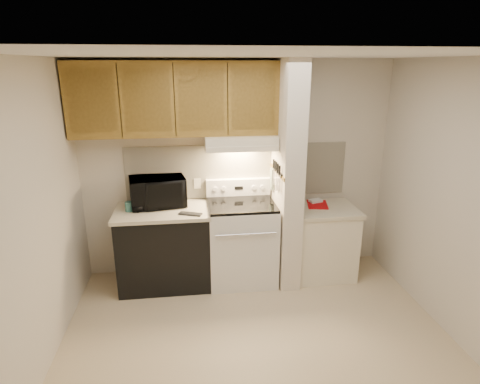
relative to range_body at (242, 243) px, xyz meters
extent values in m
plane|color=#C7B18C|center=(0.00, -1.16, -0.46)|extent=(3.60, 3.60, 0.00)
plane|color=white|center=(0.00, -1.16, 2.04)|extent=(3.60, 3.60, 0.00)
cube|color=beige|center=(0.00, 0.34, 0.79)|extent=(3.60, 2.50, 0.02)
cube|color=beige|center=(-1.80, -1.16, 0.79)|extent=(0.02, 3.00, 2.50)
cube|color=beige|center=(1.80, -1.16, 0.79)|extent=(0.02, 3.00, 2.50)
cube|color=white|center=(0.00, 0.33, 0.78)|extent=(2.60, 0.02, 0.63)
cube|color=silver|center=(0.00, 0.00, 0.00)|extent=(0.76, 0.65, 0.92)
cube|color=black|center=(0.00, -0.32, 0.04)|extent=(0.50, 0.01, 0.30)
cylinder|color=silver|center=(0.00, -0.35, 0.26)|extent=(0.65, 0.02, 0.02)
cube|color=black|center=(0.00, 0.00, 0.48)|extent=(0.74, 0.64, 0.03)
cube|color=silver|center=(0.00, 0.28, 0.59)|extent=(0.76, 0.08, 0.20)
cube|color=black|center=(0.00, 0.24, 0.59)|extent=(0.10, 0.01, 0.04)
cylinder|color=silver|center=(-0.28, 0.24, 0.59)|extent=(0.05, 0.02, 0.05)
cylinder|color=silver|center=(-0.18, 0.24, 0.59)|extent=(0.05, 0.02, 0.05)
cylinder|color=silver|center=(0.18, 0.24, 0.59)|extent=(0.05, 0.02, 0.05)
cylinder|color=silver|center=(0.28, 0.24, 0.59)|extent=(0.05, 0.02, 0.05)
cube|color=black|center=(-0.88, 0.01, -0.03)|extent=(1.00, 0.63, 0.87)
cube|color=beige|center=(-0.88, 0.01, 0.43)|extent=(1.04, 0.67, 0.04)
cube|color=black|center=(-0.58, -0.19, 0.46)|extent=(0.26, 0.17, 0.02)
cylinder|color=#306966|center=(-1.23, 0.01, 0.50)|extent=(0.09, 0.09, 0.10)
cube|color=beige|center=(-0.48, 0.32, 0.64)|extent=(0.08, 0.01, 0.12)
imported|color=black|center=(-0.93, 0.15, 0.62)|extent=(0.66, 0.50, 0.33)
cube|color=beige|center=(0.51, -0.01, 0.79)|extent=(0.22, 0.70, 2.50)
cube|color=olive|center=(0.39, -0.01, 0.84)|extent=(0.01, 0.70, 0.04)
cube|color=black|center=(0.39, -0.06, 0.86)|extent=(0.02, 0.42, 0.04)
cube|color=silver|center=(0.38, -0.21, 0.76)|extent=(0.01, 0.03, 0.16)
cylinder|color=black|center=(0.38, -0.21, 0.91)|extent=(0.02, 0.02, 0.10)
cube|color=silver|center=(0.38, -0.13, 0.75)|extent=(0.01, 0.04, 0.18)
cylinder|color=black|center=(0.38, -0.13, 0.91)|extent=(0.02, 0.02, 0.10)
cube|color=silver|center=(0.38, -0.06, 0.74)|extent=(0.01, 0.04, 0.20)
cylinder|color=black|center=(0.38, -0.04, 0.91)|extent=(0.02, 0.02, 0.10)
cube|color=silver|center=(0.38, 0.03, 0.76)|extent=(0.01, 0.04, 0.16)
cylinder|color=black|center=(0.38, 0.02, 0.91)|extent=(0.02, 0.02, 0.10)
cube|color=silver|center=(0.38, 0.12, 0.75)|extent=(0.01, 0.04, 0.18)
cylinder|color=black|center=(0.38, 0.09, 0.91)|extent=(0.02, 0.02, 0.10)
cube|color=slate|center=(0.38, 0.17, 0.71)|extent=(0.03, 0.10, 0.24)
cube|color=beige|center=(0.97, -0.01, -0.06)|extent=(0.70, 0.60, 0.81)
cube|color=beige|center=(0.97, -0.01, 0.37)|extent=(0.74, 0.64, 0.04)
cube|color=#B5080C|center=(0.92, 0.09, 0.40)|extent=(0.29, 0.35, 0.01)
cube|color=white|center=(0.92, 0.17, 0.41)|extent=(0.17, 0.13, 0.04)
cube|color=beige|center=(0.00, 0.12, 1.17)|extent=(0.78, 0.44, 0.15)
cube|color=beige|center=(0.00, -0.08, 1.12)|extent=(0.78, 0.04, 0.06)
cube|color=olive|center=(-0.69, 0.17, 1.62)|extent=(2.18, 0.33, 0.77)
cube|color=olive|center=(-1.51, 0.01, 1.62)|extent=(0.46, 0.01, 0.63)
cube|color=black|center=(-1.23, 0.01, 1.62)|extent=(0.01, 0.01, 0.73)
cube|color=olive|center=(-0.96, 0.01, 1.62)|extent=(0.46, 0.01, 0.63)
cube|color=black|center=(-0.69, 0.01, 1.62)|extent=(0.01, 0.01, 0.73)
cube|color=olive|center=(-0.42, 0.01, 1.62)|extent=(0.46, 0.01, 0.63)
cube|color=black|center=(-0.14, 0.01, 1.62)|extent=(0.01, 0.01, 0.73)
cube|color=olive|center=(0.13, 0.01, 1.62)|extent=(0.46, 0.01, 0.63)
camera|label=1|loc=(-0.57, -4.21, 1.97)|focal=30.00mm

